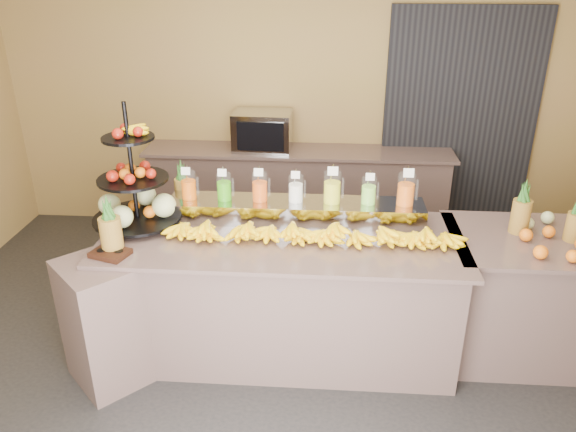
# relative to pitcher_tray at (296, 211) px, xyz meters

# --- Properties ---
(ground) EXTENTS (6.00, 6.00, 0.00)m
(ground) POSITION_rel_pitcher_tray_xyz_m (-0.07, -0.58, -1.01)
(ground) COLOR black
(ground) RESTS_ON ground
(room_envelope) EXTENTS (6.04, 5.02, 2.82)m
(room_envelope) POSITION_rel_pitcher_tray_xyz_m (0.11, 0.21, 0.87)
(room_envelope) COLOR olive
(room_envelope) RESTS_ON ground
(buffet_counter) EXTENTS (2.75, 1.25, 0.93)m
(buffet_counter) POSITION_rel_pitcher_tray_xyz_m (-0.19, -0.32, -0.54)
(buffet_counter) COLOR gray
(buffet_counter) RESTS_ON ground
(right_counter) EXTENTS (1.08, 0.88, 0.93)m
(right_counter) POSITION_rel_pitcher_tray_xyz_m (1.63, -0.18, -0.54)
(right_counter) COLOR gray
(right_counter) RESTS_ON ground
(back_ledge) EXTENTS (3.10, 0.55, 0.93)m
(back_ledge) POSITION_rel_pitcher_tray_xyz_m (-0.07, 1.67, -0.54)
(back_ledge) COLOR gray
(back_ledge) RESTS_ON ground
(pitcher_tray) EXTENTS (1.85, 0.30, 0.15)m
(pitcher_tray) POSITION_rel_pitcher_tray_xyz_m (0.00, 0.00, 0.00)
(pitcher_tray) COLOR gray
(pitcher_tray) RESTS_ON buffet_counter
(juice_pitcher_orange_a) EXTENTS (0.11, 0.11, 0.27)m
(juice_pitcher_orange_a) POSITION_rel_pitcher_tray_xyz_m (-0.78, -0.00, 0.17)
(juice_pitcher_orange_a) COLOR silver
(juice_pitcher_orange_a) RESTS_ON pitcher_tray
(juice_pitcher_green) EXTENTS (0.11, 0.11, 0.26)m
(juice_pitcher_green) POSITION_rel_pitcher_tray_xyz_m (-0.52, -0.00, 0.16)
(juice_pitcher_green) COLOR silver
(juice_pitcher_green) RESTS_ON pitcher_tray
(juice_pitcher_orange_b) EXTENTS (0.11, 0.12, 0.27)m
(juice_pitcher_orange_b) POSITION_rel_pitcher_tray_xyz_m (-0.26, -0.00, 0.17)
(juice_pitcher_orange_b) COLOR silver
(juice_pitcher_orange_b) RESTS_ON pitcher_tray
(juice_pitcher_milk) EXTENTS (0.11, 0.11, 0.26)m
(juice_pitcher_milk) POSITION_rel_pitcher_tray_xyz_m (-0.00, -0.00, 0.16)
(juice_pitcher_milk) COLOR silver
(juice_pitcher_milk) RESTS_ON pitcher_tray
(juice_pitcher_lemon) EXTENTS (0.12, 0.13, 0.30)m
(juice_pitcher_lemon) POSITION_rel_pitcher_tray_xyz_m (0.26, -0.00, 0.18)
(juice_pitcher_lemon) COLOR silver
(juice_pitcher_lemon) RESTS_ON pitcher_tray
(juice_pitcher_lime) EXTENTS (0.11, 0.11, 0.26)m
(juice_pitcher_lime) POSITION_rel_pitcher_tray_xyz_m (0.52, -0.00, 0.16)
(juice_pitcher_lime) COLOR silver
(juice_pitcher_lime) RESTS_ON pitcher_tray
(juice_pitcher_orange_c) EXTENTS (0.13, 0.13, 0.30)m
(juice_pitcher_orange_c) POSITION_rel_pitcher_tray_xyz_m (0.78, -0.00, 0.18)
(juice_pitcher_orange_c) COLOR silver
(juice_pitcher_orange_c) RESTS_ON pitcher_tray
(banana_heap) EXTENTS (2.06, 0.19, 0.17)m
(banana_heap) POSITION_rel_pitcher_tray_xyz_m (0.13, -0.30, -0.00)
(banana_heap) COLOR yellow
(banana_heap) RESTS_ON buffet_counter
(fruit_stand) EXTENTS (0.73, 0.73, 0.89)m
(fruit_stand) POSITION_rel_pitcher_tray_xyz_m (-1.09, -0.15, 0.15)
(fruit_stand) COLOR black
(fruit_stand) RESTS_ON buffet_counter
(condiment_caddy) EXTENTS (0.27, 0.24, 0.03)m
(condiment_caddy) POSITION_rel_pitcher_tray_xyz_m (-1.16, -0.63, -0.06)
(condiment_caddy) COLOR black
(condiment_caddy) RESTS_ON buffet_counter
(pineapple_left_a) EXTENTS (0.14, 0.14, 0.40)m
(pineapple_left_a) POSITION_rel_pitcher_tray_xyz_m (-1.16, -0.58, 0.07)
(pineapple_left_a) COLOR brown
(pineapple_left_a) RESTS_ON buffet_counter
(pineapple_left_b) EXTENTS (0.12, 0.12, 0.38)m
(pineapple_left_b) POSITION_rel_pitcher_tray_xyz_m (-0.88, 0.20, 0.06)
(pineapple_left_b) COLOR brown
(pineapple_left_b) RESTS_ON buffet_counter
(right_fruit_pile) EXTENTS (0.46, 0.44, 0.24)m
(right_fruit_pile) POSITION_rel_pitcher_tray_xyz_m (1.71, -0.24, 0.00)
(right_fruit_pile) COLOR brown
(right_fruit_pile) RESTS_ON right_counter
(oven_warmer) EXTENTS (0.59, 0.42, 0.38)m
(oven_warmer) POSITION_rel_pitcher_tray_xyz_m (-0.43, 1.67, 0.11)
(oven_warmer) COLOR gray
(oven_warmer) RESTS_ON back_ledge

